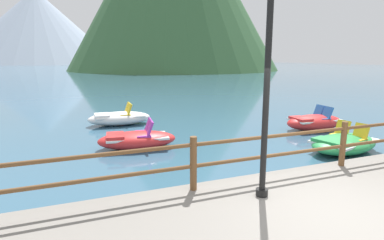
% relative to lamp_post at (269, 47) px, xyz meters
% --- Properties ---
extents(ground_plane, '(200.00, 200.00, 0.00)m').
position_rel_lamp_post_xyz_m(ground_plane, '(0.73, 39.10, -2.82)').
color(ground_plane, '#38607A').
extents(dock_railing, '(23.92, 0.12, 0.95)m').
position_rel_lamp_post_xyz_m(dock_railing, '(0.73, 0.65, -1.85)').
color(dock_railing, brown).
rests_on(dock_railing, promenade_dock).
extents(lamp_post, '(0.28, 0.28, 4.01)m').
position_rel_lamp_post_xyz_m(lamp_post, '(0.00, 0.00, 0.00)').
color(lamp_post, black).
rests_on(lamp_post, promenade_dock).
extents(pedal_boat_0, '(2.48, 1.25, 0.86)m').
position_rel_lamp_post_xyz_m(pedal_boat_0, '(-1.03, 8.46, -2.54)').
color(pedal_boat_0, white).
rests_on(pedal_boat_0, ground).
extents(pedal_boat_1, '(2.60, 1.87, 0.83)m').
position_rel_lamp_post_xyz_m(pedal_boat_1, '(4.35, 2.36, -2.56)').
color(pedal_boat_1, green).
rests_on(pedal_boat_1, ground).
extents(pedal_boat_2, '(2.42, 1.41, 0.85)m').
position_rel_lamp_post_xyz_m(pedal_boat_2, '(-1.06, 4.91, -2.55)').
color(pedal_boat_2, red).
rests_on(pedal_boat_2, ground).
extents(pedal_boat_3, '(2.32, 1.31, 0.89)m').
position_rel_lamp_post_xyz_m(pedal_boat_3, '(5.58, 4.87, -2.52)').
color(pedal_boat_3, red).
rests_on(pedal_boat_3, ground).
extents(distant_peak, '(64.28, 64.28, 29.61)m').
position_rel_lamp_post_xyz_m(distant_peak, '(-12.15, 144.19, 11.98)').
color(distant_peak, '#93A3B7').
rests_on(distant_peak, ground).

